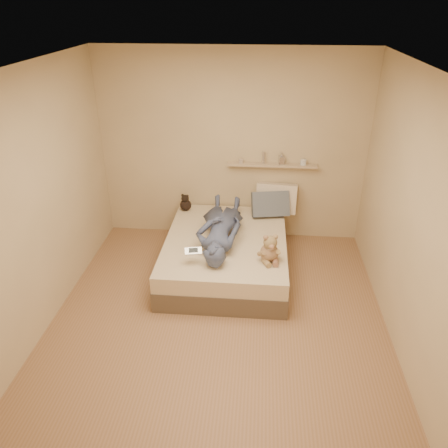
# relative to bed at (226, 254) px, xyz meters

# --- Properties ---
(room) EXTENTS (3.80, 3.80, 3.80)m
(room) POSITION_rel_bed_xyz_m (0.00, -0.93, 1.08)
(room) COLOR #926B4B
(room) RESTS_ON ground
(bed) EXTENTS (1.50, 1.90, 0.45)m
(bed) POSITION_rel_bed_xyz_m (0.00, 0.00, 0.00)
(bed) COLOR brown
(bed) RESTS_ON floor
(game_console) EXTENTS (0.20, 0.12, 0.07)m
(game_console) POSITION_rel_bed_xyz_m (-0.31, -0.60, 0.39)
(game_console) COLOR #B9BBC0
(game_console) RESTS_ON bed
(teddy_bear) EXTENTS (0.28, 0.28, 0.35)m
(teddy_bear) POSITION_rel_bed_xyz_m (0.53, -0.47, 0.37)
(teddy_bear) COLOR #9F7E57
(teddy_bear) RESTS_ON bed
(dark_plush) EXTENTS (0.16, 0.16, 0.24)m
(dark_plush) POSITION_rel_bed_xyz_m (-0.63, 0.75, 0.33)
(dark_plush) COLOR black
(dark_plush) RESTS_ON bed
(pillow_cream) EXTENTS (0.57, 0.29, 0.42)m
(pillow_cream) POSITION_rel_bed_xyz_m (0.63, 0.83, 0.43)
(pillow_cream) COLOR beige
(pillow_cream) RESTS_ON bed
(pillow_grey) EXTENTS (0.54, 0.36, 0.37)m
(pillow_grey) POSITION_rel_bed_xyz_m (0.55, 0.69, 0.40)
(pillow_grey) COLOR slate
(pillow_grey) RESTS_ON bed
(person) EXTENTS (0.57, 1.46, 0.35)m
(person) POSITION_rel_bed_xyz_m (-0.07, -0.02, 0.40)
(person) COLOR #444C6C
(person) RESTS_ON bed
(wall_shelf) EXTENTS (1.20, 0.12, 0.03)m
(wall_shelf) POSITION_rel_bed_xyz_m (0.55, 0.91, 0.88)
(wall_shelf) COLOR tan
(wall_shelf) RESTS_ON wall_back
(shelf_bottles) EXTENTS (0.91, 0.08, 0.17)m
(shelf_bottles) POSITION_rel_bed_xyz_m (0.63, 0.91, 0.95)
(shelf_bottles) COLOR #B8A99D
(shelf_bottles) RESTS_ON wall_shelf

